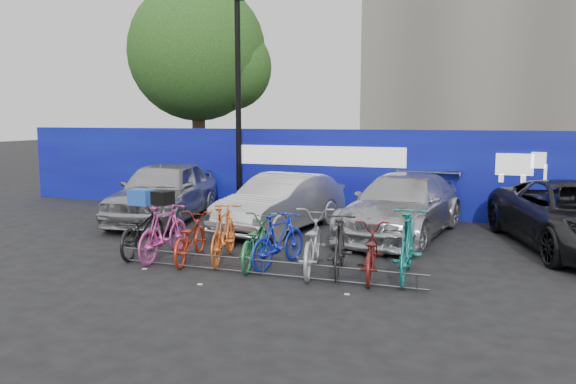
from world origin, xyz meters
The scene contains 20 objects.
ground centered at (0.00, 0.00, 0.00)m, with size 100.00×100.00×0.00m, color black.
hoarding centered at (0.01, 6.00, 1.20)m, with size 22.00×0.18×2.40m.
tree centered at (-6.77, 10.06, 5.07)m, with size 5.40×5.20×7.80m.
lamppost centered at (-3.20, 5.40, 3.27)m, with size 0.25×0.50×6.11m.
bike_rack centered at (0.00, -0.60, 0.16)m, with size 5.60×0.03×0.30m.
car_0 centered at (-4.48, 3.43, 0.80)m, with size 1.90×4.71×1.61m, color #A5A5A9.
car_1 centered at (-1.10, 3.28, 0.68)m, with size 1.44×4.13×1.36m, color silver.
car_2 centered at (1.74, 3.65, 0.70)m, with size 1.97×4.86×1.41m, color #B4B5BA.
bike_0 centered at (-2.89, 0.08, 0.50)m, with size 0.66×1.90×1.00m, color black.
bike_1 centered at (-2.26, -0.14, 0.54)m, with size 0.50×1.78×1.07m, color #D042A2.
bike_2 centered at (-1.71, -0.12, 0.45)m, with size 0.60×1.71×0.90m, color #AF2D19.
bike_3 centered at (-1.09, 0.08, 0.55)m, with size 0.51×1.82×1.09m, color orange.
bike_4 centered at (-0.40, -0.02, 0.46)m, with size 0.61×1.76×0.93m, color #247841.
bike_5 centered at (0.03, 0.07, 0.50)m, with size 0.47×1.67×1.00m, color #1528C0.
bike_6 centered at (0.69, -0.02, 0.53)m, with size 0.70×2.01×1.06m, color #A2A5AA.
bike_7 centered at (1.19, 0.01, 0.52)m, with size 0.48×1.72×1.03m, color #232325.
bike_8 centered at (1.75, -0.07, 0.45)m, with size 0.60×1.73×0.91m, color maroon.
bike_9 centered at (2.34, 0.08, 0.60)m, with size 0.56×1.99×1.20m, color #197871.
cargo_crate centered at (-2.89, 0.08, 1.15)m, with size 0.43×0.33×0.31m, color blue.
cargo_topcase centered at (-2.26, -0.14, 1.20)m, with size 0.35×0.31×0.25m, color black.
Camera 1 is at (3.57, -9.31, 2.71)m, focal length 35.00 mm.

